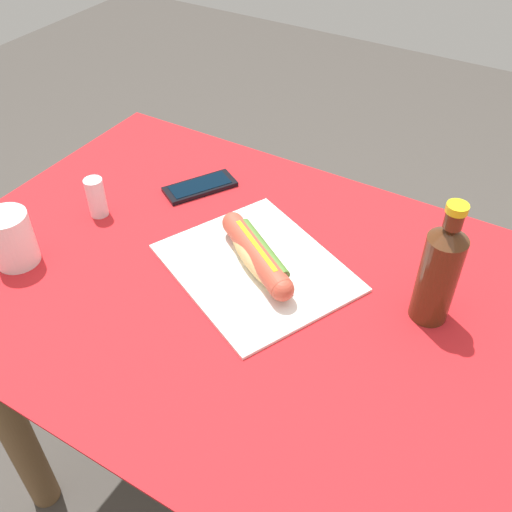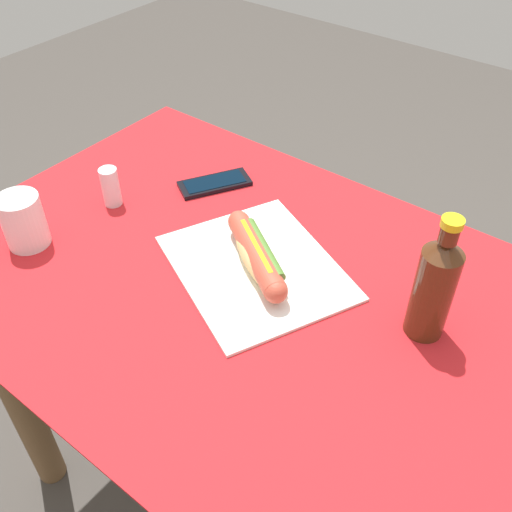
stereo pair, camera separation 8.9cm
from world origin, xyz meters
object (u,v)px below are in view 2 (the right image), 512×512
soda_bottle (434,286)px  salt_shaker (111,187)px  cell_phone (215,183)px  hot_dog (257,255)px  drinking_cup (23,221)px

soda_bottle → salt_shaker: (-0.64, -0.07, -0.06)m
cell_phone → soda_bottle: 0.54m
hot_dog → cell_phone: bearing=146.5°
soda_bottle → salt_shaker: soda_bottle is taller
hot_dog → salt_shaker: size_ratio=2.52×
salt_shaker → hot_dog: bearing=3.7°
drinking_cup → salt_shaker: 0.18m
cell_phone → drinking_cup: 0.38m
hot_dog → salt_shaker: bearing=-176.3°
hot_dog → cell_phone: (-0.23, 0.15, -0.03)m
drinking_cup → salt_shaker: (0.03, 0.18, -0.01)m
hot_dog → drinking_cup: (-0.38, -0.20, 0.02)m
salt_shaker → drinking_cup: bearing=-99.5°
drinking_cup → salt_shaker: size_ratio=1.26×
hot_dog → cell_phone: size_ratio=1.27×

